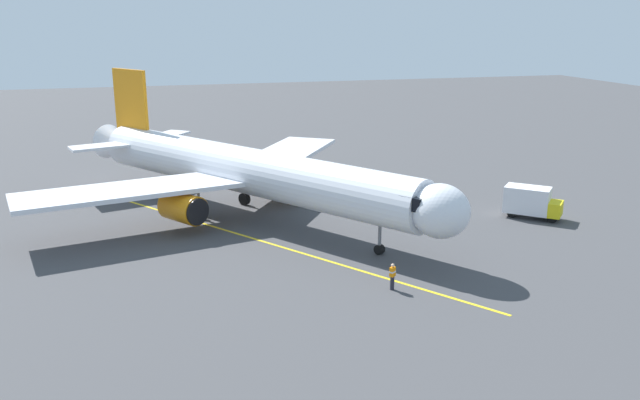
% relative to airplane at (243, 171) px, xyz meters
% --- Properties ---
extents(ground_plane, '(220.00, 220.00, 0.00)m').
position_rel_airplane_xyz_m(ground_plane, '(0.81, -2.24, -4.00)').
color(ground_plane, '#424244').
extents(apron_lead_in_line, '(22.87, 33.09, 0.01)m').
position_rel_airplane_xyz_m(apron_lead_in_line, '(-0.16, 6.23, -4.00)').
color(apron_lead_in_line, yellow).
rests_on(apron_lead_in_line, ground).
extents(airplane, '(30.96, 35.27, 11.50)m').
position_rel_airplane_xyz_m(airplane, '(0.00, 0.00, 0.00)').
color(airplane, silver).
rests_on(airplane, ground).
extents(ground_crew_marshaller, '(0.47, 0.44, 1.71)m').
position_rel_airplane_xyz_m(ground_crew_marshaller, '(-6.37, 17.45, -3.12)').
color(ground_crew_marshaller, '#23232D').
rests_on(ground_crew_marshaller, ground).
extents(ground_crew_wing_walker, '(0.32, 0.44, 1.71)m').
position_rel_airplane_xyz_m(ground_crew_wing_walker, '(-9.81, 4.03, -3.12)').
color(ground_crew_wing_walker, '#23232D').
rests_on(ground_crew_wing_walker, ground).
extents(box_truck_near_nose, '(4.70, 4.55, 2.62)m').
position_rel_airplane_xyz_m(box_truck_near_nose, '(-23.11, 6.59, -2.62)').
color(box_truck_near_nose, yellow).
rests_on(box_truck_near_nose, ground).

